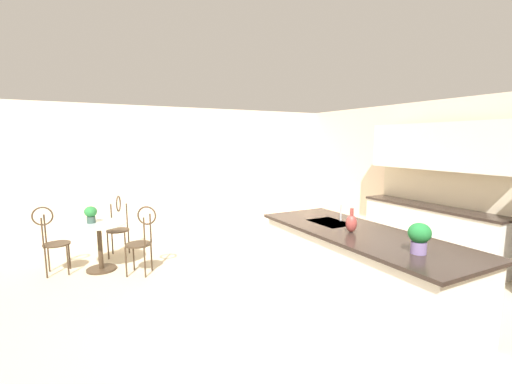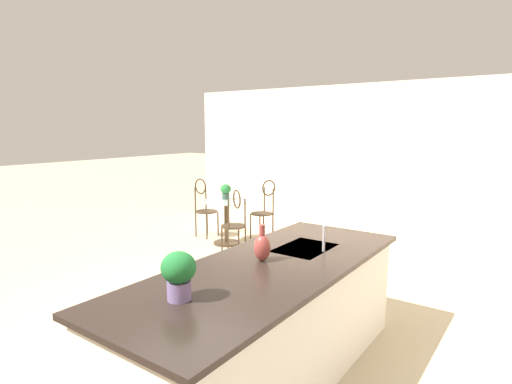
{
  "view_description": "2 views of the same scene",
  "coord_description": "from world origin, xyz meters",
  "px_view_note": "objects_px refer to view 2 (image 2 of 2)",
  "views": [
    {
      "loc": [
        3.25,
        -2.12,
        2.0
      ],
      "look_at": [
        -1.2,
        0.24,
        1.24
      ],
      "focal_mm": 24.31,
      "sensor_mm": 36.0,
      "label": 1
    },
    {
      "loc": [
        2.82,
        2.52,
        1.95
      ],
      "look_at": [
        -1.34,
        -0.44,
        1.15
      ],
      "focal_mm": 29.1,
      "sensor_mm": 36.0,
      "label": 2
    }
  ],
  "objects_px": {
    "chair_toward_desk": "(264,207)",
    "potted_plant_counter_far": "(179,272)",
    "vase_on_counter": "(262,247)",
    "chair_near_window": "(204,205)",
    "chair_by_island": "(235,220)",
    "bistro_table": "(226,218)",
    "potted_plant_on_table": "(226,191)"
  },
  "relations": [
    {
      "from": "potted_plant_on_table",
      "to": "potted_plant_counter_far",
      "type": "height_order",
      "value": "potted_plant_counter_far"
    },
    {
      "from": "bistro_table",
      "to": "potted_plant_on_table",
      "type": "bearing_deg",
      "value": -137.82
    },
    {
      "from": "chair_near_window",
      "to": "potted_plant_on_table",
      "type": "xyz_separation_m",
      "value": [
        0.05,
        0.54,
        0.32
      ]
    },
    {
      "from": "bistro_table",
      "to": "vase_on_counter",
      "type": "relative_size",
      "value": 2.78
    },
    {
      "from": "potted_plant_counter_far",
      "to": "vase_on_counter",
      "type": "bearing_deg",
      "value": -179.18
    },
    {
      "from": "bistro_table",
      "to": "chair_toward_desk",
      "type": "distance_m",
      "value": 0.73
    },
    {
      "from": "chair_near_window",
      "to": "potted_plant_on_table",
      "type": "distance_m",
      "value": 0.63
    },
    {
      "from": "chair_toward_desk",
      "to": "vase_on_counter",
      "type": "relative_size",
      "value": 3.62
    },
    {
      "from": "chair_near_window",
      "to": "vase_on_counter",
      "type": "xyz_separation_m",
      "value": [
        2.83,
        3.22,
        0.46
      ]
    },
    {
      "from": "potted_plant_counter_far",
      "to": "vase_on_counter",
      "type": "xyz_separation_m",
      "value": [
        -0.9,
        -0.01,
        -0.06
      ]
    },
    {
      "from": "chair_by_island",
      "to": "vase_on_counter",
      "type": "distance_m",
      "value": 3.04
    },
    {
      "from": "chair_toward_desk",
      "to": "vase_on_counter",
      "type": "height_order",
      "value": "vase_on_counter"
    },
    {
      "from": "vase_on_counter",
      "to": "potted_plant_counter_far",
      "type": "bearing_deg",
      "value": 0.82
    },
    {
      "from": "chair_by_island",
      "to": "chair_toward_desk",
      "type": "distance_m",
      "value": 1.11
    },
    {
      "from": "bistro_table",
      "to": "potted_plant_counter_far",
      "type": "distance_m",
      "value": 4.46
    },
    {
      "from": "vase_on_counter",
      "to": "chair_toward_desk",
      "type": "bearing_deg",
      "value": -145.92
    },
    {
      "from": "chair_toward_desk",
      "to": "chair_by_island",
      "type": "bearing_deg",
      "value": 10.57
    },
    {
      "from": "potted_plant_on_table",
      "to": "chair_toward_desk",
      "type": "bearing_deg",
      "value": 140.13
    },
    {
      "from": "chair_near_window",
      "to": "potted_plant_on_table",
      "type": "bearing_deg",
      "value": 84.28
    },
    {
      "from": "chair_near_window",
      "to": "chair_toward_desk",
      "type": "height_order",
      "value": "same"
    },
    {
      "from": "chair_toward_desk",
      "to": "potted_plant_counter_far",
      "type": "relative_size",
      "value": 3.48
    },
    {
      "from": "chair_toward_desk",
      "to": "potted_plant_counter_far",
      "type": "distance_m",
      "value": 4.8
    },
    {
      "from": "chair_by_island",
      "to": "potted_plant_counter_far",
      "type": "bearing_deg",
      "value": 33.3
    },
    {
      "from": "chair_by_island",
      "to": "bistro_table",
      "type": "bearing_deg",
      "value": -130.15
    },
    {
      "from": "bistro_table",
      "to": "chair_near_window",
      "type": "relative_size",
      "value": 0.77
    },
    {
      "from": "bistro_table",
      "to": "potted_plant_on_table",
      "type": "distance_m",
      "value": 0.46
    },
    {
      "from": "bistro_table",
      "to": "potted_plant_on_table",
      "type": "xyz_separation_m",
      "value": [
        -0.1,
        -0.09,
        0.44
      ]
    },
    {
      "from": "potted_plant_on_table",
      "to": "vase_on_counter",
      "type": "relative_size",
      "value": 0.9
    },
    {
      "from": "vase_on_counter",
      "to": "chair_near_window",
      "type": "bearing_deg",
      "value": -131.36
    },
    {
      "from": "potted_plant_on_table",
      "to": "chair_by_island",
      "type": "bearing_deg",
      "value": 48.6
    },
    {
      "from": "chair_toward_desk",
      "to": "potted_plant_counter_far",
      "type": "xyz_separation_m",
      "value": [
        4.2,
        2.25,
        0.52
      ]
    },
    {
      "from": "chair_by_island",
      "to": "potted_plant_on_table",
      "type": "distance_m",
      "value": 0.91
    }
  ]
}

